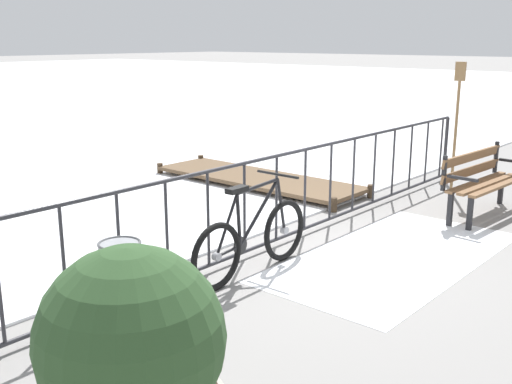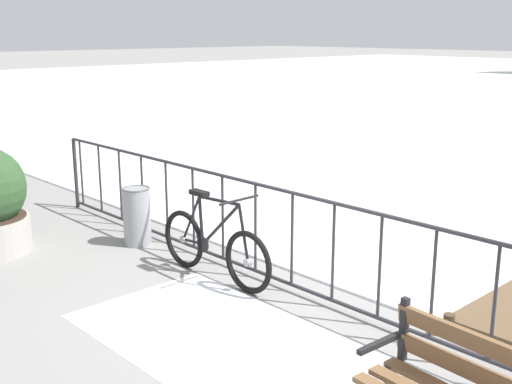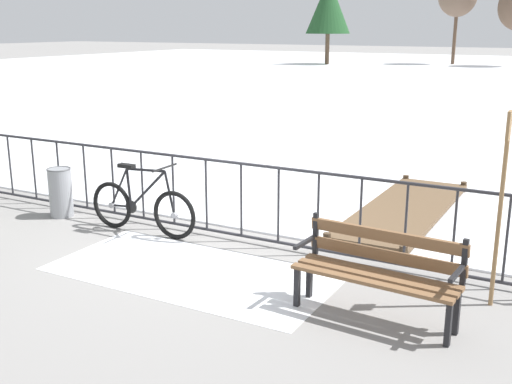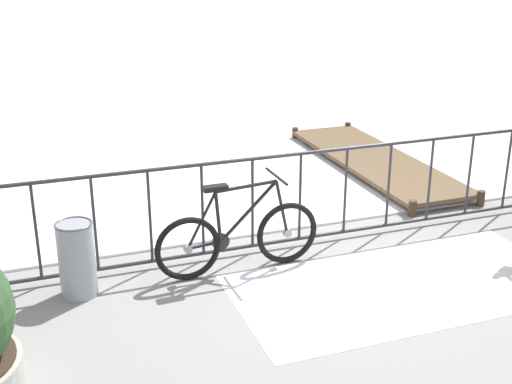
% 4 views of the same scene
% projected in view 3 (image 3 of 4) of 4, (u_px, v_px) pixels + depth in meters
% --- Properties ---
extents(ground_plane, '(160.00, 160.00, 0.00)m').
position_uv_depth(ground_plane, '(207.00, 235.00, 8.52)').
color(ground_plane, gray).
extents(frozen_pond, '(80.00, 56.00, 0.03)m').
position_uv_depth(frozen_pond, '(506.00, 80.00, 32.57)').
color(frozen_pond, white).
rests_on(frozen_pond, ground).
extents(snow_patch, '(3.31, 1.62, 0.01)m').
position_uv_depth(snow_patch, '(192.00, 272.00, 7.23)').
color(snow_patch, white).
rests_on(snow_patch, ground).
extents(railing_fence, '(9.06, 0.06, 1.07)m').
position_uv_depth(railing_fence, '(206.00, 195.00, 8.37)').
color(railing_fence, '#2D2D33').
rests_on(railing_fence, ground).
extents(bicycle_near_railing, '(1.71, 0.52, 0.97)m').
position_uv_depth(bicycle_near_railing, '(142.00, 207.00, 8.50)').
color(bicycle_near_railing, black).
rests_on(bicycle_near_railing, ground).
extents(park_bench, '(1.63, 0.59, 0.89)m').
position_uv_depth(park_bench, '(379.00, 267.00, 6.02)').
color(park_bench, brown).
rests_on(park_bench, ground).
extents(trash_bin, '(0.35, 0.35, 0.73)m').
position_uv_depth(trash_bin, '(61.00, 192.00, 9.27)').
color(trash_bin, gray).
rests_on(trash_bin, ground).
extents(oar_upright, '(0.04, 0.16, 1.98)m').
position_uv_depth(oar_upright, '(501.00, 197.00, 6.09)').
color(oar_upright, '#937047').
rests_on(oar_upright, ground).
extents(wooden_dock, '(1.10, 3.72, 0.20)m').
position_uv_depth(wooden_dock, '(405.00, 209.00, 9.29)').
color(wooden_dock, brown).
rests_on(wooden_dock, ground).
extents(tree_far_west, '(3.18, 3.18, 6.05)m').
position_uv_depth(tree_far_west, '(328.00, 6.00, 44.70)').
color(tree_far_west, brown).
rests_on(tree_far_west, ground).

